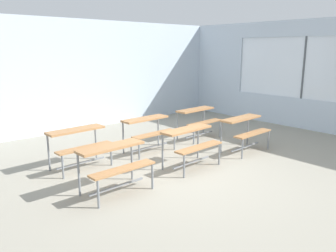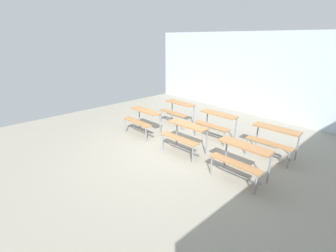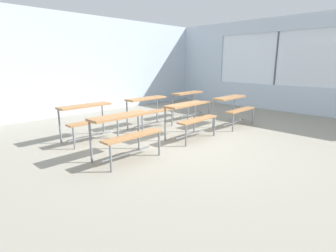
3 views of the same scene
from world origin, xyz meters
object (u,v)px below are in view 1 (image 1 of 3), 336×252
object	(u,v)px
desk_bench_r0c0	(115,158)
desk_bench_r1c0	(79,139)
desk_bench_r1c1	(148,127)
desk_bench_r0c1	(191,139)
desk_bench_r0c2	(245,126)
desk_bench_r1c2	(198,116)

from	to	relation	value
desk_bench_r0c0	desk_bench_r1c0	world-z (taller)	same
desk_bench_r0c0	desk_bench_r1c1	xyz separation A→B (m)	(1.70, 1.35, 0.00)
desk_bench_r0c0	desk_bench_r0c1	xyz separation A→B (m)	(1.70, 0.04, 0.00)
desk_bench_r0c1	desk_bench_r0c2	world-z (taller)	same
desk_bench_r0c2	desk_bench_r0c0	bearing A→B (deg)	178.07
desk_bench_r0c0	desk_bench_r1c0	size ratio (longest dim) A/B	0.99
desk_bench_r1c1	desk_bench_r1c2	size ratio (longest dim) A/B	0.99
desk_bench_r0c0	desk_bench_r1c1	bearing A→B (deg)	36.90
desk_bench_r0c1	desk_bench_r0c2	size ratio (longest dim) A/B	1.01
desk_bench_r0c0	desk_bench_r0c1	distance (m)	1.70
desk_bench_r0c0	desk_bench_r1c1	world-z (taller)	same
desk_bench_r0c2	desk_bench_r1c2	size ratio (longest dim) A/B	0.99
desk_bench_r0c1	desk_bench_r1c0	world-z (taller)	same
desk_bench_r0c2	desk_bench_r1c1	xyz separation A→B (m)	(-1.62, 1.36, 0.00)
desk_bench_r0c0	desk_bench_r0c1	bearing A→B (deg)	-0.15
desk_bench_r0c0	desk_bench_r0c2	distance (m)	3.32
desk_bench_r0c1	desk_bench_r1c1	size ratio (longest dim) A/B	1.01
desk_bench_r1c0	desk_bench_r1c1	bearing A→B (deg)	-3.61
desk_bench_r0c1	desk_bench_r1c2	distance (m)	2.14
desk_bench_r1c1	desk_bench_r0c1	bearing A→B (deg)	-91.88
desk_bench_r0c0	desk_bench_r1c1	distance (m)	2.18
desk_bench_r1c0	desk_bench_r0c0	bearing A→B (deg)	-95.80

